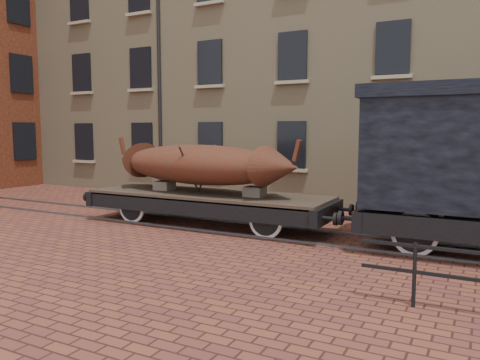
% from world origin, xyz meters
% --- Properties ---
extents(ground, '(90.00, 90.00, 0.00)m').
position_xyz_m(ground, '(0.00, 0.00, 0.00)').
color(ground, brown).
extents(warehouse_cream, '(40.00, 10.19, 14.00)m').
position_xyz_m(warehouse_cream, '(3.00, 9.99, 7.00)').
color(warehouse_cream, tan).
rests_on(warehouse_cream, ground).
extents(rail_track, '(30.00, 1.52, 0.06)m').
position_xyz_m(rail_track, '(0.00, 0.00, 0.03)').
color(rail_track, '#59595E').
rests_on(rail_track, ground).
extents(flatcar_wagon, '(7.95, 2.16, 1.20)m').
position_xyz_m(flatcar_wagon, '(-3.08, 0.00, 0.75)').
color(flatcar_wagon, '#44352A').
rests_on(flatcar_wagon, ground).
extents(iron_boat, '(6.46, 2.37, 1.56)m').
position_xyz_m(iron_boat, '(-3.37, -0.00, 1.75)').
color(iron_boat, '#581B11').
rests_on(iron_boat, flatcar_wagon).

